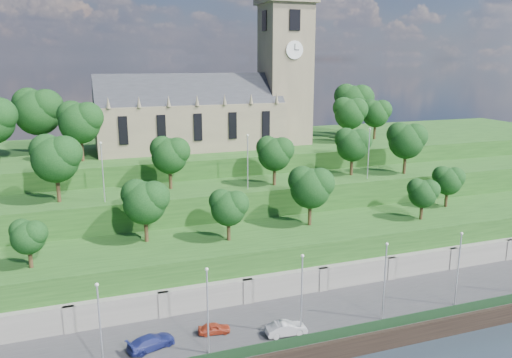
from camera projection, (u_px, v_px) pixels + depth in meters
name	position (u px, v px, depth m)	size (l,w,h in m)	color
promenade	(304.00, 324.00, 56.82)	(160.00, 12.00, 2.00)	#2D2D30
quay_wall	(329.00, 352.00, 51.25)	(160.00, 0.50, 2.20)	black
fence	(326.00, 336.00, 51.50)	(160.00, 0.10, 1.20)	#17341B
retaining_wall	(284.00, 290.00, 61.95)	(160.00, 2.10, 5.00)	slate
embankment_lower	(267.00, 261.00, 67.12)	(160.00, 12.00, 8.00)	#1C4517
embankment_upper	(242.00, 222.00, 76.74)	(160.00, 10.00, 12.00)	#1C4517
hilltop	(208.00, 182.00, 95.65)	(160.00, 32.00, 15.00)	#1C4517
church	(216.00, 105.00, 88.71)	(38.60, 12.35, 27.60)	#6D634C
trees_lower	(274.00, 195.00, 65.91)	(63.64, 8.68, 8.28)	#332313
trees_upper	(252.00, 148.00, 73.71)	(59.74, 8.42, 9.03)	#332313
trees_hilltop	(189.00, 111.00, 86.38)	(73.93, 16.66, 10.96)	#332313
lamp_posts_promenade	(302.00, 290.00, 51.52)	(60.36, 0.36, 9.13)	#B2B2B7
lamp_posts_upper	(248.00, 158.00, 71.50)	(40.36, 0.36, 8.07)	#B2B2B7
car_left	(214.00, 328.00, 52.95)	(1.37, 3.41, 1.16)	maroon
car_middle	(286.00, 328.00, 52.65)	(1.53, 4.39, 1.45)	#9B9B9F
car_right	(151.00, 342.00, 50.17)	(1.99, 4.89, 1.42)	navy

